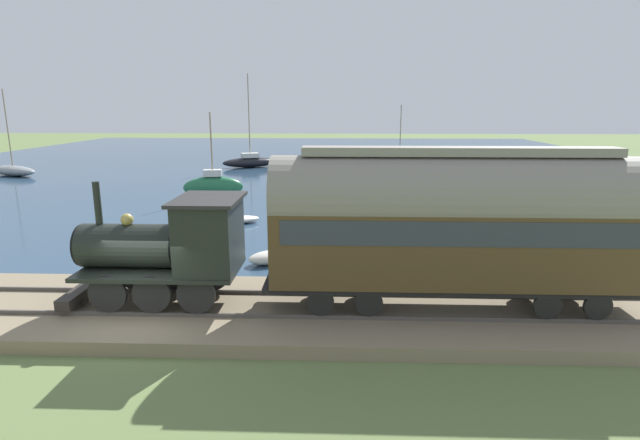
{
  "coord_description": "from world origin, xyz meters",
  "views": [
    {
      "loc": [
        -12.81,
        -5.41,
        6.2
      ],
      "look_at": [
        4.48,
        -4.75,
        2.21
      ],
      "focal_mm": 28.0,
      "sensor_mm": 36.0,
      "label": 1
    }
  ],
  "objects_px": {
    "passenger_coach": "(455,220)",
    "sailboat_gray": "(13,170)",
    "rowboat_near_shore": "(234,220)",
    "sailboat_black": "(250,161)",
    "sailboat_green": "(213,186)",
    "sailboat_blue": "(400,157)",
    "steam_locomotive": "(173,244)",
    "rowboat_far_out": "(356,236)",
    "rowboat_off_pier": "(270,257)"
  },
  "relations": [
    {
      "from": "passenger_coach",
      "to": "sailboat_gray",
      "type": "height_order",
      "value": "sailboat_gray"
    },
    {
      "from": "passenger_coach",
      "to": "rowboat_near_shore",
      "type": "height_order",
      "value": "passenger_coach"
    },
    {
      "from": "passenger_coach",
      "to": "sailboat_black",
      "type": "relative_size",
      "value": 1.16
    },
    {
      "from": "sailboat_green",
      "to": "sailboat_blue",
      "type": "relative_size",
      "value": 0.92
    },
    {
      "from": "steam_locomotive",
      "to": "sailboat_black",
      "type": "bearing_deg",
      "value": 6.61
    },
    {
      "from": "sailboat_gray",
      "to": "rowboat_far_out",
      "type": "xyz_separation_m",
      "value": [
        -21.09,
        -30.12,
        -0.25
      ]
    },
    {
      "from": "steam_locomotive",
      "to": "passenger_coach",
      "type": "xyz_separation_m",
      "value": [
        0.0,
        -8.09,
        0.78
      ]
    },
    {
      "from": "sailboat_black",
      "to": "rowboat_off_pier",
      "type": "xyz_separation_m",
      "value": [
        -31.69,
        -6.36,
        -0.32
      ]
    },
    {
      "from": "sailboat_gray",
      "to": "rowboat_off_pier",
      "type": "height_order",
      "value": "sailboat_gray"
    },
    {
      "from": "sailboat_gray",
      "to": "rowboat_near_shore",
      "type": "relative_size",
      "value": 2.59
    },
    {
      "from": "sailboat_green",
      "to": "sailboat_black",
      "type": "distance_m",
      "value": 17.41
    },
    {
      "from": "steam_locomotive",
      "to": "sailboat_black",
      "type": "distance_m",
      "value": 37.14
    },
    {
      "from": "sailboat_black",
      "to": "rowboat_off_pier",
      "type": "bearing_deg",
      "value": 167.22
    },
    {
      "from": "passenger_coach",
      "to": "sailboat_green",
      "type": "distance_m",
      "value": 22.87
    },
    {
      "from": "rowboat_far_out",
      "to": "steam_locomotive",
      "type": "bearing_deg",
      "value": 122.32
    },
    {
      "from": "rowboat_off_pier",
      "to": "sailboat_blue",
      "type": "bearing_deg",
      "value": -43.69
    },
    {
      "from": "sailboat_gray",
      "to": "rowboat_off_pier",
      "type": "bearing_deg",
      "value": -109.24
    },
    {
      "from": "rowboat_far_out",
      "to": "sailboat_black",
      "type": "bearing_deg",
      "value": -5.39
    },
    {
      "from": "rowboat_near_shore",
      "to": "sailboat_gray",
      "type": "bearing_deg",
      "value": 30.18
    },
    {
      "from": "passenger_coach",
      "to": "rowboat_near_shore",
      "type": "xyz_separation_m",
      "value": [
        12.0,
        8.88,
        -2.83
      ]
    },
    {
      "from": "passenger_coach",
      "to": "rowboat_near_shore",
      "type": "distance_m",
      "value": 15.2
    },
    {
      "from": "steam_locomotive",
      "to": "sailboat_blue",
      "type": "distance_m",
      "value": 44.18
    },
    {
      "from": "rowboat_far_out",
      "to": "sailboat_gray",
      "type": "bearing_deg",
      "value": 30.24
    },
    {
      "from": "passenger_coach",
      "to": "sailboat_blue",
      "type": "xyz_separation_m",
      "value": [
        42.6,
        -3.51,
        -2.53
      ]
    },
    {
      "from": "sailboat_green",
      "to": "sailboat_blue",
      "type": "height_order",
      "value": "sailboat_blue"
    },
    {
      "from": "steam_locomotive",
      "to": "rowboat_off_pier",
      "type": "distance_m",
      "value": 5.92
    },
    {
      "from": "passenger_coach",
      "to": "sailboat_black",
      "type": "bearing_deg",
      "value": 18.53
    },
    {
      "from": "sailboat_black",
      "to": "rowboat_near_shore",
      "type": "relative_size",
      "value": 3.15
    },
    {
      "from": "passenger_coach",
      "to": "rowboat_far_out",
      "type": "relative_size",
      "value": 3.83
    },
    {
      "from": "passenger_coach",
      "to": "rowboat_off_pier",
      "type": "xyz_separation_m",
      "value": [
        5.17,
        5.99,
        -2.76
      ]
    },
    {
      "from": "passenger_coach",
      "to": "sailboat_gray",
      "type": "xyz_separation_m",
      "value": [
        29.78,
        32.58,
        -2.54
      ]
    },
    {
      "from": "sailboat_green",
      "to": "sailboat_black",
      "type": "height_order",
      "value": "sailboat_black"
    },
    {
      "from": "sailboat_green",
      "to": "sailboat_black",
      "type": "xyz_separation_m",
      "value": [
        17.4,
        0.53,
        -0.23
      ]
    },
    {
      "from": "rowboat_far_out",
      "to": "sailboat_green",
      "type": "bearing_deg",
      "value": 16.29
    },
    {
      "from": "sailboat_green",
      "to": "rowboat_near_shore",
      "type": "relative_size",
      "value": 1.97
    },
    {
      "from": "steam_locomotive",
      "to": "rowboat_near_shore",
      "type": "bearing_deg",
      "value": 3.79
    },
    {
      "from": "steam_locomotive",
      "to": "rowboat_far_out",
      "type": "relative_size",
      "value": 1.84
    },
    {
      "from": "sailboat_blue",
      "to": "rowboat_near_shore",
      "type": "distance_m",
      "value": 33.01
    },
    {
      "from": "rowboat_near_shore",
      "to": "sailboat_blue",
      "type": "bearing_deg",
      "value": -44.99
    },
    {
      "from": "steam_locomotive",
      "to": "rowboat_far_out",
      "type": "bearing_deg",
      "value": -32.93
    },
    {
      "from": "sailboat_green",
      "to": "sailboat_blue",
      "type": "bearing_deg",
      "value": -43.78
    },
    {
      "from": "rowboat_near_shore",
      "to": "sailboat_green",
      "type": "bearing_deg",
      "value": -1.36
    },
    {
      "from": "sailboat_gray",
      "to": "rowboat_off_pier",
      "type": "distance_m",
      "value": 36.23
    },
    {
      "from": "sailboat_gray",
      "to": "sailboat_blue",
      "type": "relative_size",
      "value": 1.22
    },
    {
      "from": "steam_locomotive",
      "to": "sailboat_gray",
      "type": "relative_size",
      "value": 0.68
    },
    {
      "from": "rowboat_off_pier",
      "to": "passenger_coach",
      "type": "bearing_deg",
      "value": -160.21
    },
    {
      "from": "sailboat_black",
      "to": "rowboat_near_shore",
      "type": "distance_m",
      "value": 25.09
    },
    {
      "from": "sailboat_blue",
      "to": "rowboat_near_shore",
      "type": "relative_size",
      "value": 2.13
    },
    {
      "from": "sailboat_green",
      "to": "sailboat_gray",
      "type": "xyz_separation_m",
      "value": [
        10.33,
        20.75,
        -0.33
      ]
    },
    {
      "from": "sailboat_black",
      "to": "sailboat_gray",
      "type": "height_order",
      "value": "sailboat_black"
    }
  ]
}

